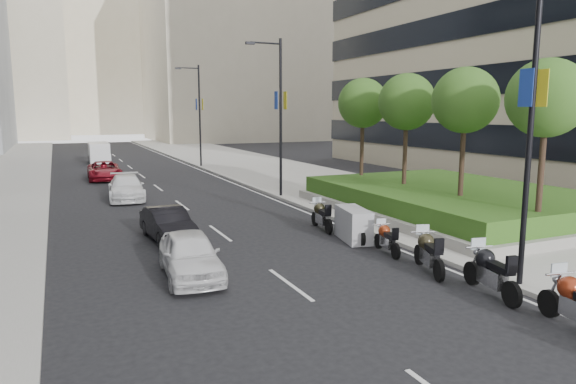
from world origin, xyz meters
TOP-DOWN VIEW (x-y plane):
  - ground at (0.00, 0.00)m, footprint 160.00×160.00m
  - sidewalk_right at (9.00, 30.00)m, footprint 10.00×100.00m
  - lane_edge at (3.70, 30.00)m, footprint 0.12×100.00m
  - lane_centre at (-1.50, 30.00)m, footprint 0.12×100.00m
  - building_cream_right at (22.00, 80.00)m, footprint 28.00×24.00m
  - building_cream_centre at (2.00, 120.00)m, footprint 30.00×24.00m
  - planter at (10.00, 10.00)m, footprint 10.00×14.00m
  - hedge at (10.00, 10.00)m, footprint 9.40×13.40m
  - tree_0 at (8.50, 4.00)m, footprint 2.80×2.80m
  - tree_1 at (8.50, 8.00)m, footprint 2.80×2.80m
  - tree_2 at (8.50, 12.00)m, footprint 2.80×2.80m
  - tree_3 at (8.50, 16.00)m, footprint 2.80×2.80m
  - lamp_post_0 at (4.14, 1.00)m, footprint 2.34×0.45m
  - lamp_post_1 at (4.14, 18.00)m, footprint 2.34×0.45m
  - lamp_post_2 at (4.14, 36.00)m, footprint 2.34×0.45m
  - motorcycle_2 at (3.12, 0.96)m, footprint 0.84×2.46m
  - motorcycle_3 at (2.92, 3.28)m, footprint 1.03×2.29m
  - motorcycle_4 at (2.99, 5.60)m, footprint 0.66×1.97m
  - motorcycle_5 at (2.85, 7.62)m, footprint 1.26×2.24m
  - motorcycle_6 at (2.63, 9.83)m, footprint 0.75×2.24m
  - car_a at (-3.96, 5.88)m, footprint 1.96×4.18m
  - car_b at (-3.67, 10.70)m, footprint 1.66×3.96m
  - car_c at (-3.96, 21.14)m, footprint 2.32×4.88m
  - car_d at (-4.35, 30.63)m, footprint 2.39×4.96m
  - delivery_van at (-3.71, 43.84)m, footprint 1.90×4.76m

SIDE VIEW (x-z plane):
  - ground at x=0.00m, z-range 0.00..0.00m
  - lane_edge at x=3.70m, z-range 0.00..0.01m
  - lane_centre at x=-1.50m, z-range 0.00..0.01m
  - sidewalk_right at x=9.00m, z-range 0.00..0.15m
  - planter at x=10.00m, z-range 0.15..0.55m
  - motorcycle_4 at x=2.99m, z-range 0.03..1.02m
  - motorcycle_6 at x=2.63m, z-range 0.04..1.15m
  - motorcycle_3 at x=2.92m, z-range 0.04..1.22m
  - car_b at x=-3.67m, z-range 0.00..1.27m
  - motorcycle_5 at x=2.85m, z-range 0.00..1.28m
  - motorcycle_2 at x=3.12m, z-range 0.04..1.28m
  - car_d at x=-4.35m, z-range 0.00..1.36m
  - car_c at x=-3.96m, z-range 0.00..1.37m
  - car_a at x=-3.96m, z-range 0.00..1.38m
  - delivery_van at x=-3.71m, z-range -0.07..1.92m
  - hedge at x=10.00m, z-range 0.55..1.35m
  - lamp_post_0 at x=4.14m, z-range 0.57..9.57m
  - lamp_post_1 at x=4.14m, z-range 0.57..9.57m
  - lamp_post_2 at x=4.14m, z-range 0.57..9.57m
  - tree_0 at x=8.50m, z-range 2.27..8.57m
  - tree_1 at x=8.50m, z-range 2.27..8.57m
  - tree_2 at x=8.50m, z-range 2.27..8.57m
  - tree_3 at x=8.50m, z-range 2.27..8.57m
  - building_cream_right at x=22.00m, z-range 0.00..36.00m
  - building_cream_centre at x=2.00m, z-range 0.00..38.00m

